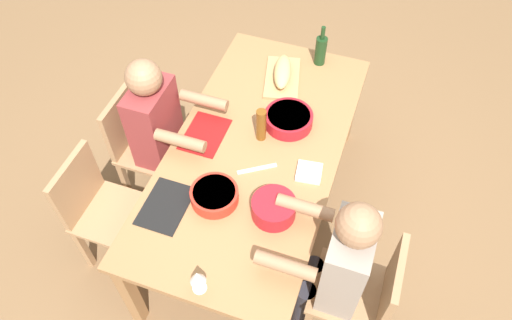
{
  "coord_description": "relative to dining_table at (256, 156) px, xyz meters",
  "views": [
    {
      "loc": [
        -1.71,
        -0.6,
        2.95
      ],
      "look_at": [
        0.0,
        0.0,
        0.63
      ],
      "focal_mm": 34.2,
      "sensor_mm": 36.0,
      "label": 1
    }
  ],
  "objects": [
    {
      "name": "chair_near_left",
      "position": [
        -0.54,
        -0.81,
        -0.18
      ],
      "size": [
        0.4,
        0.4,
        0.85
      ],
      "color": "#A87F56",
      "rests_on": "ground_plane"
    },
    {
      "name": "chair_far_left",
      "position": [
        -0.54,
        0.81,
        -0.18
      ],
      "size": [
        0.4,
        0.4,
        0.85
      ],
      "color": "#A87F56",
      "rests_on": "ground_plane"
    },
    {
      "name": "bread_loaf",
      "position": [
        0.62,
        0.03,
        0.14
      ],
      "size": [
        0.34,
        0.18,
        0.09
      ],
      "primitive_type": "ellipsoid",
      "rotation": [
        0.0,
        0.0,
        0.23
      ],
      "color": "tan",
      "rests_on": "cutting_board"
    },
    {
      "name": "serving_bowl_greens",
      "position": [
        -0.39,
        -0.24,
        0.14
      ],
      "size": [
        0.23,
        0.23,
        0.11
      ],
      "color": "#B21923",
      "rests_on": "dining_table"
    },
    {
      "name": "wine_glass",
      "position": [
        -0.9,
        -0.03,
        0.19
      ],
      "size": [
        0.08,
        0.08,
        0.17
      ],
      "color": "silver",
      "rests_on": "dining_table"
    },
    {
      "name": "napkin_stack",
      "position": [
        -0.07,
        -0.34,
        0.09
      ],
      "size": [
        0.16,
        0.16,
        0.02
      ],
      "primitive_type": "cube",
      "rotation": [
        0.0,
        0.0,
        0.13
      ],
      "color": "white",
      "rests_on": "dining_table"
    },
    {
      "name": "serving_bowl_pasta",
      "position": [
        0.25,
        -0.12,
        0.12
      ],
      "size": [
        0.29,
        0.29,
        0.08
      ],
      "color": "#B21923",
      "rests_on": "dining_table"
    },
    {
      "name": "beer_bottle",
      "position": [
        0.09,
        -0.0,
        0.19
      ],
      "size": [
        0.06,
        0.06,
        0.22
      ],
      "primitive_type": "cylinder",
      "color": "brown",
      "rests_on": "dining_table"
    },
    {
      "name": "diner_near_left",
      "position": [
        -0.54,
        -0.62,
        0.03
      ],
      "size": [
        0.41,
        0.53,
        1.2
      ],
      "color": "#2D2D38",
      "rests_on": "ground_plane"
    },
    {
      "name": "chair_far_center",
      "position": [
        0.0,
        0.81,
        -0.18
      ],
      "size": [
        0.4,
        0.4,
        0.85
      ],
      "color": "#A87F56",
      "rests_on": "ground_plane"
    },
    {
      "name": "fork_near_left",
      "position": [
        -0.68,
        -0.32,
        0.08
      ],
      "size": [
        0.02,
        0.17,
        0.01
      ],
      "primitive_type": "cube",
      "rotation": [
        0.0,
        0.0,
        -0.04
      ],
      "color": "silver",
      "rests_on": "dining_table"
    },
    {
      "name": "cutting_board",
      "position": [
        0.62,
        0.03,
        0.09
      ],
      "size": [
        0.44,
        0.31,
        0.02
      ],
      "primitive_type": "cube",
      "rotation": [
        0.0,
        0.0,
        0.23
      ],
      "color": "tan",
      "rests_on": "dining_table"
    },
    {
      "name": "serving_bowl_salad",
      "position": [
        -0.41,
        0.09,
        0.12
      ],
      "size": [
        0.26,
        0.26,
        0.08
      ],
      "color": "red",
      "rests_on": "dining_table"
    },
    {
      "name": "ground_plane",
      "position": [
        0.0,
        0.0,
        -0.66
      ],
      "size": [
        8.0,
        8.0,
        0.0
      ],
      "primitive_type": "plane",
      "color": "brown"
    },
    {
      "name": "dining_table",
      "position": [
        0.0,
        0.0,
        0.0
      ],
      "size": [
        1.95,
        0.97,
        0.74
      ],
      "color": "#9E7044",
      "rests_on": "ground_plane"
    },
    {
      "name": "wine_bottle",
      "position": [
        0.86,
        -0.16,
        0.19
      ],
      "size": [
        0.08,
        0.08,
        0.29
      ],
      "color": "#193819",
      "rests_on": "dining_table"
    },
    {
      "name": "placemat_far_center",
      "position": [
        0.0,
        0.32,
        0.08
      ],
      "size": [
        0.32,
        0.23,
        0.01
      ],
      "primitive_type": "cube",
      "color": "maroon",
      "rests_on": "dining_table"
    },
    {
      "name": "placemat_far_left",
      "position": [
        -0.54,
        0.32,
        0.08
      ],
      "size": [
        0.32,
        0.23,
        0.01
      ],
      "primitive_type": "cube",
      "color": "black",
      "rests_on": "dining_table"
    },
    {
      "name": "carving_knife",
      "position": [
        -0.14,
        -0.06,
        0.08
      ],
      "size": [
        0.15,
        0.2,
        0.01
      ],
      "primitive_type": "cube",
      "rotation": [
        0.0,
        0.0,
        2.16
      ],
      "color": "silver",
      "rests_on": "dining_table"
    },
    {
      "name": "diner_far_center",
      "position": [
        -0.0,
        0.62,
        0.03
      ],
      "size": [
        0.41,
        0.53,
        1.2
      ],
      "color": "#2D2D38",
      "rests_on": "ground_plane"
    }
  ]
}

